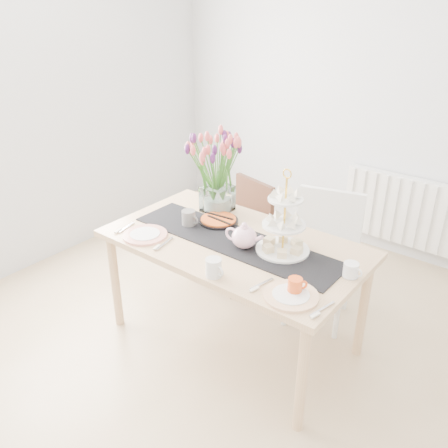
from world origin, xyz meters
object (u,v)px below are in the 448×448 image
Objects in this scene: mug_white at (214,268)px; mug_orange at (295,286)px; tulip_vase at (217,161)px; chair_white at (324,247)px; dining_table at (234,252)px; teapot at (244,237)px; plate_right at (291,296)px; tart_tin at (218,221)px; cream_jug at (351,270)px; chair_brown at (243,225)px; radiator at (413,213)px; plate_left at (145,235)px; mug_grey at (189,218)px; cake_stand at (284,232)px.

mug_white is 0.45m from mug_orange.
chair_white is at bearing 27.94° from tulip_vase.
dining_table is 1.75× the size of chair_white.
teapot is 0.85× the size of plate_right.
cream_jug is at bearing -4.23° from tart_tin.
radiator is at bearing 63.52° from chair_brown.
tulip_vase is at bearing 136.38° from teapot.
plate_left reaches higher than dining_table.
tulip_vase is at bearing 97.85° from mug_orange.
mug_orange is 0.32× the size of plate_left.
dining_table is 0.29m from tart_tin.
tulip_vase is 6.37× the size of mug_white.
tart_tin reaches higher than plate_left.
mug_white is at bearing -8.16° from plate_left.
chair_brown is at bearing 95.70° from tulip_vase.
tulip_vase is 2.79× the size of teapot.
mug_white is (0.39, -0.52, 0.04)m from tart_tin.
plate_right is (0.95, -0.28, -0.05)m from mug_grey.
chair_white is 10.28× the size of mug_orange.
cream_jug is (0.18, -1.72, 0.34)m from radiator.
teapot is 0.47m from mug_grey.
mug_grey is 0.98m from mug_orange.
chair_brown is at bearing 162.77° from cream_jug.
cream_jug is 0.79× the size of mug_white.
teapot reaches higher than mug_orange.
chair_brown reaches higher than plate_left.
cake_stand is (0.67, -0.22, -0.23)m from tulip_vase.
dining_table is 0.64m from tulip_vase.
chair_white is 3.82× the size of teapot.
dining_table is 1.92× the size of chair_brown.
mug_orange reaches higher than dining_table.
plate_right is (0.58, -0.29, 0.08)m from dining_table.
tart_tin is 0.93m from plate_right.
teapot is (0.50, -0.69, 0.34)m from chair_brown.
dining_table is at bearing -30.31° from tart_tin.
cream_jug is at bearing 16.56° from plate_left.
radiator is 2.10m from plate_right.
teapot is 0.55m from plate_right.
teapot is 0.64m from plate_left.
plate_left is at bearing -114.09° from mug_grey.
plate_right is at bearing -52.63° from cake_stand.
plate_left is at bearing -165.13° from teapot.
chair_brown is 0.74m from tulip_vase.
mug_grey reaches higher than mug_orange.
radiator is 1.85m from tart_tin.
teapot is 0.39m from tart_tin.
mug_orange is at bearing -89.11° from radiator.
cream_jug is at bearing 2.98° from mug_grey.
radiator is 0.75× the size of dining_table.
mug_orange is at bearing -29.84° from tulip_vase.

